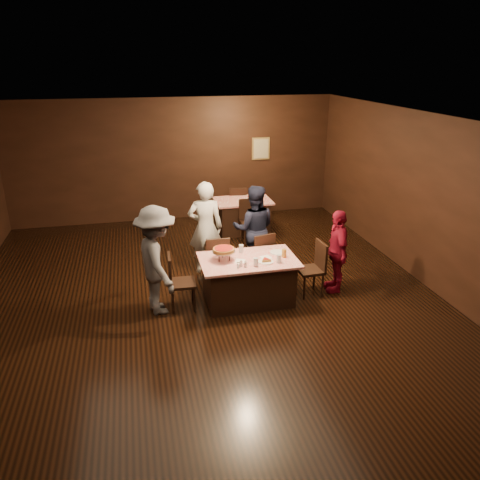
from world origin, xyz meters
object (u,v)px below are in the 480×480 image
object	(u,v)px
back_table	(243,216)
chair_back_far	(237,205)
chair_end_right	(310,269)
diner_red_shirt	(337,251)
chair_far_left	(217,260)
diner_navy_hoodie	(254,229)
glass_front_right	(279,259)
main_table	(248,280)
plate_empty	(277,252)
glass_back	(241,249)
chair_far_right	(259,256)
chair_end_left	(182,282)
diner_grey_knit	(157,261)
pizza_stand	(224,250)
diner_white_jacket	(206,228)
chair_back_near	(250,222)
glass_amber	(284,253)
glass_front_left	(256,262)

from	to	relation	value
back_table	chair_back_far	world-z (taller)	chair_back_far
chair_end_right	diner_red_shirt	xyz separation A→B (m)	(0.50, 0.06, 0.26)
chair_far_left	diner_navy_hoodie	xyz separation A→B (m)	(0.81, 0.45, 0.37)
diner_red_shirt	glass_front_right	world-z (taller)	diner_red_shirt
main_table	back_table	bearing A→B (deg)	78.08
plate_empty	glass_front_right	world-z (taller)	glass_front_right
main_table	glass_front_right	distance (m)	0.69
chair_back_far	glass_back	world-z (taller)	chair_back_far
chair_far_right	main_table	bearing A→B (deg)	48.27
main_table	glass_back	bearing A→B (deg)	99.46
back_table	plate_empty	xyz separation A→B (m)	(-0.16, -3.20, 0.39)
chair_end_left	plate_empty	size ratio (longest dim) A/B	3.80
main_table	plate_empty	size ratio (longest dim) A/B	6.40
main_table	chair_end_right	size ratio (longest dim) A/B	1.68
chair_far_right	diner_grey_knit	xyz separation A→B (m)	(-1.88, -0.75, 0.41)
chair_far_left	diner_red_shirt	world-z (taller)	diner_red_shirt
chair_far_left	pizza_stand	size ratio (longest dim) A/B	2.50
diner_navy_hoodie	diner_grey_knit	xyz separation A→B (m)	(-1.89, -1.20, 0.05)
diner_white_jacket	diner_navy_hoodie	world-z (taller)	diner_white_jacket
plate_empty	chair_far_left	bearing A→B (deg)	147.72
chair_back_near	chair_back_far	bearing A→B (deg)	88.42
glass_back	diner_grey_knit	bearing A→B (deg)	-168.35
chair_end_left	diner_red_shirt	world-z (taller)	diner_red_shirt
chair_end_right	chair_back_far	xyz separation A→B (m)	(-0.39, 3.95, 0.00)
chair_back_near	glass_back	bearing A→B (deg)	-109.45
chair_back_far	glass_amber	distance (m)	4.01
glass_amber	chair_back_near	bearing A→B (deg)	87.74
plate_empty	glass_front_right	xyz separation A→B (m)	(-0.10, -0.40, 0.06)
chair_back_far	diner_navy_hoodie	bearing A→B (deg)	90.78
plate_empty	glass_front_left	xyz separation A→B (m)	(-0.50, -0.45, 0.06)
diner_red_shirt	glass_back	bearing A→B (deg)	-88.73
main_table	chair_far_right	world-z (taller)	chair_far_right
main_table	chair_back_near	distance (m)	2.74
diner_navy_hoodie	diner_red_shirt	size ratio (longest dim) A/B	1.14
glass_back	chair_back_far	bearing A→B (deg)	78.28
chair_end_left	plate_empty	xyz separation A→B (m)	(1.65, 0.15, 0.30)
diner_navy_hoodie	chair_end_left	bearing A→B (deg)	51.28
back_table	chair_far_left	world-z (taller)	chair_far_left
diner_white_jacket	glass_amber	world-z (taller)	diner_white_jacket
chair_far_left	diner_grey_knit	size ratio (longest dim) A/B	0.53
glass_front_right	diner_white_jacket	bearing A→B (deg)	121.25
diner_red_shirt	glass_front_right	bearing A→B (deg)	-65.39
chair_back_far	plate_empty	distance (m)	3.81
glass_front_left	glass_amber	bearing A→B (deg)	24.44
chair_far_right	glass_back	world-z (taller)	chair_far_right
diner_white_jacket	pizza_stand	distance (m)	1.27
plate_empty	glass_amber	distance (m)	0.22
chair_end_right	diner_white_jacket	bearing A→B (deg)	-132.49
chair_far_left	glass_front_left	xyz separation A→B (m)	(0.45, -1.05, 0.37)
chair_far_left	chair_end_right	bearing A→B (deg)	153.92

